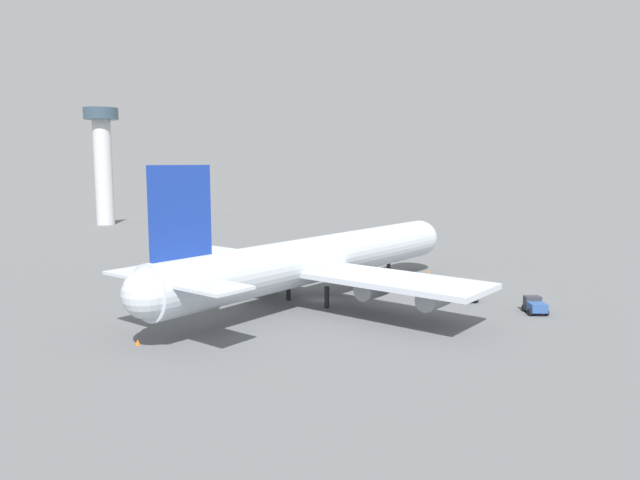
{
  "coord_description": "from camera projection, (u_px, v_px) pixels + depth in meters",
  "views": [
    {
      "loc": [
        -67.05,
        -53.11,
        20.35
      ],
      "look_at": [
        0.0,
        0.0,
        9.0
      ],
      "focal_mm": 33.13,
      "sensor_mm": 36.0,
      "label": 1
    }
  ],
  "objects": [
    {
      "name": "maintenance_van",
      "position": [
        535.0,
        305.0,
        79.72
      ],
      "size": [
        4.17,
        4.03,
        2.14
      ],
      "color": "#333338",
      "rests_on": "ground_plane"
    },
    {
      "name": "safety_cone_tail",
      "position": [
        138.0,
        342.0,
        66.0
      ],
      "size": [
        0.52,
        0.52,
        0.74
      ],
      "primitive_type": "cone",
      "color": "orange",
      "rests_on": "ground_plane"
    },
    {
      "name": "cargo_airplane",
      "position": [
        319.0,
        259.0,
        86.5
      ],
      "size": [
        65.82,
        53.41,
        20.01
      ],
      "color": "silver",
      "rests_on": "ground_plane"
    },
    {
      "name": "fuel_truck",
      "position": [
        467.0,
        292.0,
        87.76
      ],
      "size": [
        5.23,
        4.47,
        2.3
      ],
      "color": "#333338",
      "rests_on": "ground_plane"
    },
    {
      "name": "safety_cone_nose",
      "position": [
        428.0,
        271.0,
        109.12
      ],
      "size": [
        0.44,
        0.44,
        0.63
      ],
      "primitive_type": "cone",
      "color": "orange",
      "rests_on": "ground_plane"
    },
    {
      "name": "pushback_tractor",
      "position": [
        242.0,
        255.0,
        123.44
      ],
      "size": [
        4.92,
        4.53,
        1.94
      ],
      "color": "#333338",
      "rests_on": "ground_plane"
    },
    {
      "name": "control_tower",
      "position": [
        103.0,
        156.0,
        190.11
      ],
      "size": [
        10.76,
        10.76,
        37.45
      ],
      "color": "silver",
      "rests_on": "ground_plane"
    },
    {
      "name": "ground_plane",
      "position": [
        320.0,
        300.0,
        87.47
      ],
      "size": [
        263.26,
        263.26,
        0.0
      ],
      "primitive_type": "plane",
      "color": "slate"
    }
  ]
}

